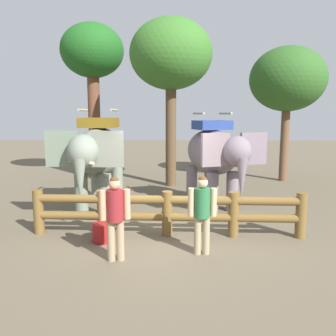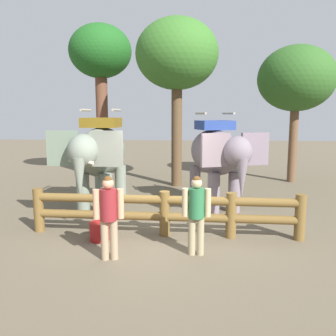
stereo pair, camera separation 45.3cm
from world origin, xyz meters
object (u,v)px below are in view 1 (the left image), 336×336
at_px(tourist_man_in_blue, 115,213).
at_px(tree_far_left, 92,56).
at_px(elephant_center, 215,155).
at_px(feed_bucket, 102,232).
at_px(tree_back_center, 171,56).
at_px(tree_far_right, 288,80).
at_px(tourist_woman_in_black, 202,209).
at_px(log_fence, 167,210).
at_px(elephant_near_left, 98,155).

xyz_separation_m(tourist_man_in_blue, tree_far_left, (-2.31, 8.93, 4.28)).
height_order(elephant_center, feed_bucket, elephant_center).
xyz_separation_m(tree_back_center, feed_bucket, (-1.48, -6.26, -4.75)).
distance_m(tree_far_left, tree_far_right, 8.19).
height_order(tourist_woman_in_black, tourist_man_in_blue, tourist_man_in_blue).
bearing_deg(feed_bucket, tree_back_center, 76.66).
xyz_separation_m(elephant_center, tree_far_right, (3.45, 4.36, 2.57)).
distance_m(log_fence, tree_far_right, 9.17).
xyz_separation_m(tourist_woman_in_black, tree_far_left, (-3.99, 8.59, 4.30)).
distance_m(elephant_near_left, feed_bucket, 2.94).
bearing_deg(feed_bucket, tourist_woman_in_black, -17.30).
bearing_deg(tree_far_right, feed_bucket, -130.36).
relative_size(tourist_woman_in_black, tourist_man_in_blue, 0.97).
height_order(tourist_man_in_blue, tree_far_left, tree_far_left).
height_order(elephant_center, tourist_woman_in_black, elephant_center).
relative_size(elephant_center, tree_far_right, 0.62).
bearing_deg(elephant_near_left, tree_far_right, 35.44).
distance_m(tourist_woman_in_black, feed_bucket, 2.36).
distance_m(log_fence, tree_back_center, 7.28).
xyz_separation_m(elephant_center, tourist_man_in_blue, (-2.35, -4.00, -0.65)).
distance_m(tree_far_left, tree_back_center, 3.74).
xyz_separation_m(log_fence, feed_bucket, (-1.43, -0.43, -0.39)).
xyz_separation_m(tree_far_right, feed_bucket, (-6.25, -7.36, -3.97)).
relative_size(elephant_near_left, feed_bucket, 7.89).
height_order(log_fence, tree_far_right, tree_far_right).
bearing_deg(log_fence, tree_far_right, 55.16).
relative_size(log_fence, elephant_near_left, 1.84).
xyz_separation_m(log_fence, tourist_woman_in_black, (0.71, -1.10, 0.33)).
bearing_deg(elephant_center, tree_back_center, 112.07).
xyz_separation_m(elephant_near_left, elephant_center, (3.39, 0.51, -0.05)).
height_order(elephant_center, tree_far_right, tree_far_right).
bearing_deg(tree_far_left, elephant_near_left, -76.92).
distance_m(elephant_near_left, tree_far_left, 6.63).
bearing_deg(tree_far_right, elephant_near_left, -144.56).
height_order(elephant_near_left, tourist_woman_in_black, elephant_near_left).
relative_size(log_fence, tree_back_center, 0.99).
bearing_deg(tourist_woman_in_black, tree_far_left, 114.92).
distance_m(tourist_man_in_blue, tree_back_center, 8.36).
relative_size(log_fence, elephant_center, 1.85).
distance_m(elephant_center, tree_back_center, 4.86).
xyz_separation_m(tourist_woman_in_black, feed_bucket, (-2.14, 0.67, -0.72)).
height_order(log_fence, tree_far_left, tree_far_left).
distance_m(tourist_woman_in_black, tourist_man_in_blue, 1.72).
bearing_deg(elephant_center, tree_far_right, 51.67).
bearing_deg(tree_back_center, log_fence, -90.52).
bearing_deg(elephant_near_left, feed_bucket, -76.73).
relative_size(tourist_man_in_blue, feed_bucket, 3.79).
xyz_separation_m(tourist_man_in_blue, tree_back_center, (1.02, 7.26, 4.01)).
distance_m(elephant_center, tourist_woman_in_black, 3.79).
bearing_deg(tree_far_left, elephant_center, -46.61).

